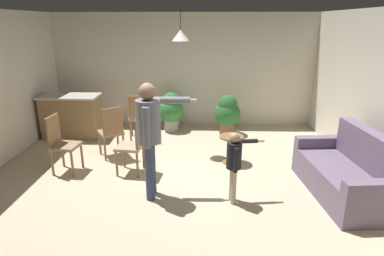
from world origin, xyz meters
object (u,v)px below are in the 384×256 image
Objects in this scene: dining_chair_by_counter at (61,142)px; dining_chair_near_wall at (134,143)px; kitchen_counter at (72,116)px; person_adult at (150,129)px; dining_chair_spare at (112,130)px; side_table_by_couch at (231,146)px; potted_plant_corner at (171,110)px; person_child at (235,160)px; potted_plant_by_wall at (227,113)px; spare_remote_on_table at (233,135)px; couch_floral at (346,174)px; dining_chair_centre_back at (138,115)px.

dining_chair_by_counter is 1.24m from dining_chair_near_wall.
kitchen_counter is 3.44m from person_adult.
dining_chair_by_counter is 0.95m from dining_chair_spare.
side_table_by_couch is at bearing -36.65° from dining_chair_spare.
potted_plant_corner reaches higher than side_table_by_couch.
kitchen_counter is 2.24m from potted_plant_corner.
person_child reaches higher than dining_chair_spare.
potted_plant_by_wall is at bearing -10.48° from potted_plant_corner.
dining_chair_spare is 7.69× the size of spare_remote_on_table.
kitchen_counter is 3.72m from spare_remote_on_table.
couch_floral is 4.23m from dining_chair_centre_back.
dining_chair_spare is (0.69, 0.66, 0.00)m from dining_chair_by_counter.
dining_chair_centre_back is (-0.24, 1.68, 0.00)m from dining_chair_near_wall.
dining_chair_spare is at bearing 175.55° from spare_remote_on_table.
potted_plant_corner is (-0.01, 3.12, -0.56)m from person_adult.
couch_floral is 2.04× the size of potted_plant_by_wall.
person_adult reaches higher than potted_plant_by_wall.
dining_chair_by_counter reaches higher than potted_plant_corner.
dining_chair_spare is 2.27m from spare_remote_on_table.
dining_chair_by_counter and dining_chair_centre_back have the same top height.
couch_floral is at bearing -94.42° from dining_chair_near_wall.
person_child is at bearing -93.02° from side_table_by_couch.
dining_chair_centre_back is 1.06m from dining_chair_spare.
side_table_by_couch is 2.97m from dining_chair_by_counter.
couch_floral is 1.87× the size of dining_chair_by_counter.
side_table_by_couch is at bearing -39.99° from dining_chair_centre_back.
dining_chair_near_wall reaches higher than potted_plant_corner.
person_adult is at bearing -101.68° from person_child.
spare_remote_on_table is (2.27, -0.18, -0.01)m from dining_chair_spare.
spare_remote_on_table is (3.48, -1.31, 0.06)m from kitchen_counter.
person_child reaches higher than couch_floral.
dining_chair_spare is 1.09× the size of potted_plant_by_wall.
couch_floral is 3.15m from potted_plant_by_wall.
potted_plant_by_wall is (1.96, 0.42, -0.04)m from dining_chair_centre_back.
person_adult reaches higher than dining_chair_spare.
dining_chair_near_wall is at bearing 94.68° from dining_chair_by_counter.
person_child is 1.39m from spare_remote_on_table.
kitchen_counter reaches higher than potted_plant_by_wall.
dining_chair_centre_back is at bearing -165.94° from person_adult.
dining_chair_centre_back reaches higher than potted_plant_by_wall.
kitchen_counter is 1.26× the size of dining_chair_by_counter.
side_table_by_couch is at bearing 170.41° from person_child.
side_table_by_couch is 1.93m from person_adult.
dining_chair_by_counter is 1.00× the size of dining_chair_spare.
dining_chair_centre_back reaches higher than spare_remote_on_table.
dining_chair_spare is at bearing 175.25° from side_table_by_couch.
dining_chair_spare is at bearing -147.90° from potted_plant_by_wall.
dining_chair_spare reaches higher than potted_plant_by_wall.
kitchen_counter is 2.53m from dining_chair_near_wall.
potted_plant_by_wall is (3.49, 0.29, 0.03)m from kitchen_counter.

